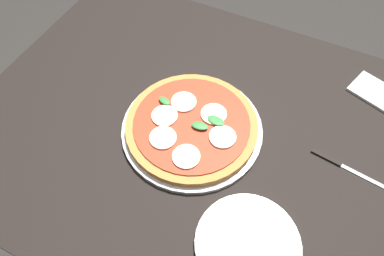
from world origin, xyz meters
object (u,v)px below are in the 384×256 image
Objects in this scene: napkin at (376,93)px; pizza at (191,125)px; dining_table at (209,154)px; serving_tray at (192,129)px; plate_white at (248,244)px; knife at (338,163)px.

pizza is at bearing 39.55° from napkin.
dining_table is 0.15m from pizza.
plate_white is (-0.23, 0.21, 0.00)m from serving_tray.
dining_table is 0.33m from knife.
pizza reaches higher than plate_white.
serving_tray is at bearing 10.44° from knife.
knife is (-0.35, -0.07, -0.02)m from pizza.
napkin is (-0.40, -0.33, -0.02)m from pizza.
knife reaches higher than dining_table.
pizza is at bearing 10.64° from knife.
napkin reaches higher than knife.
pizza is at bearing 22.65° from dining_table.
napkin is at bearing -140.52° from serving_tray.
plate_white is at bearing 137.99° from pizza.
pizza is 1.82× the size of knife.
knife is (-0.12, -0.27, -0.00)m from plate_white.
knife is at bearing -169.36° from pizza.
pizza reaches higher than serving_tray.
plate_white is (-0.19, 0.22, 0.12)m from dining_table.
serving_tray is 0.36m from knife.
dining_table is 9.42× the size of napkin.
plate_white is 0.56m from napkin.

